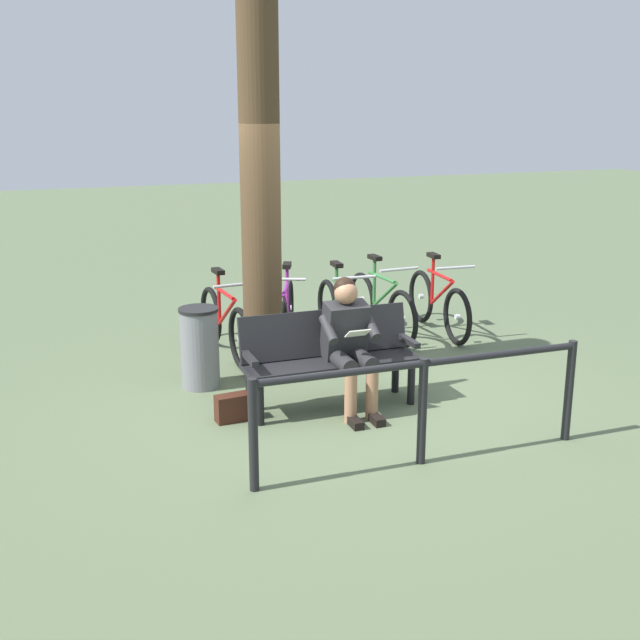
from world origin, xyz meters
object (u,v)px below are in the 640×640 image
bicycle_silver (286,317)px  bicycle_green (438,304)px  bicycle_red (381,306)px  bench (328,352)px  litter_bin (200,348)px  tree_trunk (260,191)px  bicycle_orange (225,324)px  bicycle_black (342,315)px  person_reading (349,339)px  handbag (233,408)px

bicycle_silver → bicycle_green: bearing=110.1°
bicycle_red → bench: bearing=-39.7°
litter_bin → bicycle_green: bicycle_green is taller
tree_trunk → bicycle_orange: bearing=-75.0°
bicycle_black → bicycle_silver: bearing=-101.6°
bicycle_black → bicycle_orange: (1.33, -0.10, 0.00)m
bench → bicycle_black: bearing=-115.2°
tree_trunk → bicycle_red: (-1.71, -0.91, -1.51)m
bicycle_silver → bicycle_orange: (0.72, 0.06, 0.00)m
litter_bin → bicycle_red: 2.58m
bicycle_orange → tree_trunk: bearing=10.3°
person_reading → bicycle_silver: person_reading is taller
bench → handbag: 1.00m
litter_bin → bicycle_green: bearing=-164.1°
handbag → litter_bin: litter_bin is taller
person_reading → litter_bin: bearing=-42.4°
bench → handbag: (0.92, 0.08, -0.39)m
tree_trunk → bicycle_red: 2.45m
bicycle_green → bicycle_red: size_ratio=1.00×
bench → bicycle_orange: bearing=-72.7°
bench → bicycle_green: bearing=-139.6°
bicycle_green → bicycle_orange: same height
person_reading → bicycle_silver: 2.00m
bicycle_green → bicycle_silver: 1.89m
bench → litter_bin: bearing=-41.1°
litter_bin → bicycle_silver: (-1.18, -0.93, -0.04)m
bench → bicycle_silver: 1.82m
tree_trunk → litter_bin: size_ratio=4.71×
bicycle_green → bicycle_orange: 2.61m
person_reading → handbag: size_ratio=4.00×
bench → bicycle_green: bicycle_green is taller
person_reading → bicycle_green: bearing=-135.1°
handbag → tree_trunk: tree_trunk is taller
bicycle_red → person_reading: bearing=-34.7°
bench → bicycle_orange: 1.84m
tree_trunk → handbag: bearing=60.7°
bicycle_green → tree_trunk: bearing=-68.9°
person_reading → tree_trunk: bearing=-67.5°
tree_trunk → bicycle_green: size_ratio=2.22×
handbag → bench: bearing=-175.1°
person_reading → tree_trunk: size_ratio=0.32×
bicycle_red → tree_trunk: bearing=-65.5°
bicycle_black → person_reading: bearing=-17.0°
handbag → litter_bin: (0.08, -0.95, 0.28)m
bicycle_green → bicycle_red: same height
handbag → bicycle_silver: bearing=-120.2°
handbag → bicycle_red: bicycle_red is taller
handbag → litter_bin: size_ratio=0.38×
bench → handbag: size_ratio=5.34×
person_reading → bicycle_orange: size_ratio=0.72×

